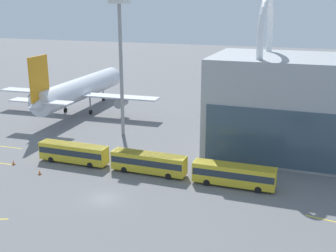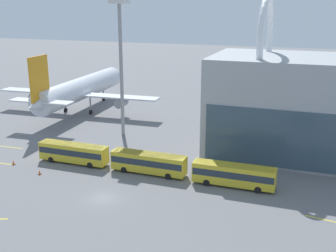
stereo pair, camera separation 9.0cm
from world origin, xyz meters
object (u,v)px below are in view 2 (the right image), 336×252
(shuttle_bus_1, at_px, (149,162))
(traffic_cone_1, at_px, (13,163))
(airliner_at_gate_near, at_px, (79,89))
(airliner_at_gate_far, at_px, (294,98))
(shuttle_bus_2, at_px, (234,174))
(traffic_cone_0, at_px, (40,172))
(shuttle_bus_0, at_px, (74,152))
(floodlight_mast, at_px, (120,45))

(shuttle_bus_1, relative_size, traffic_cone_1, 15.48)
(airliner_at_gate_near, distance_m, airliner_at_gate_far, 51.00)
(shuttle_bus_2, height_order, traffic_cone_0, shuttle_bus_2)
(shuttle_bus_0, bearing_deg, shuttle_bus_2, -0.38)
(traffic_cone_0, bearing_deg, floodlight_mast, 82.05)
(shuttle_bus_1, relative_size, traffic_cone_0, 16.17)
(shuttle_bus_1, height_order, traffic_cone_1, shuttle_bus_1)
(traffic_cone_0, bearing_deg, shuttle_bus_0, 68.94)
(shuttle_bus_2, xyz_separation_m, traffic_cone_0, (-29.69, -5.92, -1.57))
(airliner_at_gate_near, bearing_deg, shuttle_bus_0, -153.12)
(floodlight_mast, height_order, traffic_cone_1, floodlight_mast)
(airliner_at_gate_far, height_order, floodlight_mast, floodlight_mast)
(airliner_at_gate_far, xyz_separation_m, shuttle_bus_2, (-5.74, -39.87, -3.51))
(shuttle_bus_1, bearing_deg, floodlight_mast, 127.09)
(airliner_at_gate_far, relative_size, traffic_cone_1, 52.62)
(airliner_at_gate_near, bearing_deg, traffic_cone_1, -169.49)
(shuttle_bus_2, bearing_deg, shuttle_bus_0, 179.16)
(airliner_at_gate_far, distance_m, traffic_cone_0, 58.12)
(shuttle_bus_1, bearing_deg, airliner_at_gate_far, 64.61)
(shuttle_bus_1, bearing_deg, shuttle_bus_0, -179.19)
(airliner_at_gate_near, xyz_separation_m, traffic_cone_0, (14.72, -36.54, -5.39))
(shuttle_bus_0, distance_m, shuttle_bus_1, 13.64)
(shuttle_bus_1, distance_m, floodlight_mast, 26.94)
(airliner_at_gate_near, relative_size, traffic_cone_0, 57.02)
(shuttle_bus_0, xyz_separation_m, shuttle_bus_1, (13.64, 0.02, 0.00))
(airliner_at_gate_far, height_order, traffic_cone_0, airliner_at_gate_far)
(shuttle_bus_0, xyz_separation_m, traffic_cone_0, (-2.41, -6.25, -1.57))
(traffic_cone_1, bearing_deg, shuttle_bus_0, 24.84)
(shuttle_bus_2, relative_size, traffic_cone_1, 15.45)
(airliner_at_gate_near, height_order, airliner_at_gate_far, airliner_at_gate_near)
(airliner_at_gate_near, relative_size, floodlight_mast, 1.61)
(shuttle_bus_2, bearing_deg, traffic_cone_0, -168.87)
(shuttle_bus_0, relative_size, shuttle_bus_1, 1.00)
(shuttle_bus_1, distance_m, traffic_cone_1, 23.17)
(traffic_cone_1, bearing_deg, traffic_cone_0, -17.01)
(airliner_at_gate_near, bearing_deg, shuttle_bus_2, -127.19)
(airliner_at_gate_near, xyz_separation_m, airliner_at_gate_far, (50.15, 9.26, -0.31))
(shuttle_bus_0, bearing_deg, traffic_cone_1, -154.87)
(airliner_at_gate_near, xyz_separation_m, shuttle_bus_2, (44.41, -30.61, -3.81))
(shuttle_bus_0, bearing_deg, traffic_cone_0, -110.77)
(airliner_at_gate_far, bearing_deg, shuttle_bus_0, 143.47)
(airliner_at_gate_near, relative_size, traffic_cone_1, 54.56)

